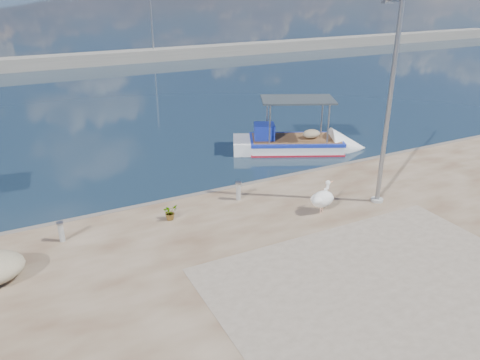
% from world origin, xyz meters
% --- Properties ---
extents(ground, '(1400.00, 1400.00, 0.00)m').
position_xyz_m(ground, '(0.00, 0.00, 0.00)').
color(ground, '#162635').
rests_on(ground, ground).
extents(quay_patch, '(9.00, 7.00, 0.01)m').
position_xyz_m(quay_patch, '(1.00, -3.00, 0.50)').
color(quay_patch, gray).
rests_on(quay_patch, quay).
extents(breakwater, '(120.00, 2.20, 7.50)m').
position_xyz_m(breakwater, '(-0.00, 40.00, 0.60)').
color(breakwater, gray).
rests_on(breakwater, ground).
extents(boat_right, '(6.72, 4.65, 3.10)m').
position_xyz_m(boat_right, '(5.60, 8.74, 0.24)').
color(boat_right, white).
rests_on(boat_right, ground).
extents(pelican, '(1.15, 0.80, 1.10)m').
position_xyz_m(pelican, '(2.12, 1.64, 1.02)').
color(pelican, tan).
rests_on(pelican, quay).
extents(lamp_post, '(0.44, 0.96, 7.00)m').
position_xyz_m(lamp_post, '(4.45, 1.46, 3.80)').
color(lamp_post, gray).
rests_on(lamp_post, quay).
extents(bollard_near, '(0.23, 0.23, 0.70)m').
position_xyz_m(bollard_near, '(-0.04, 3.86, 0.88)').
color(bollard_near, gray).
rests_on(bollard_near, quay).
extents(bollard_far, '(0.22, 0.22, 0.66)m').
position_xyz_m(bollard_far, '(-6.27, 3.65, 0.86)').
color(bollard_far, gray).
rests_on(bollard_far, quay).
extents(potted_plant, '(0.60, 0.57, 0.53)m').
position_xyz_m(potted_plant, '(-2.79, 3.52, 0.77)').
color(potted_plant, '#33722D').
rests_on(potted_plant, quay).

